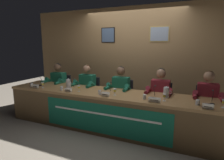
{
  "coord_description": "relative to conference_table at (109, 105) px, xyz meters",
  "views": [
    {
      "loc": [
        1.47,
        -3.33,
        1.69
      ],
      "look_at": [
        0.0,
        0.0,
        1.0
      ],
      "focal_mm": 30.5,
      "sensor_mm": 36.0,
      "label": 1
    }
  ],
  "objects": [
    {
      "name": "chair_far_left",
      "position": [
        -1.71,
        0.74,
        -0.1
      ],
      "size": [
        0.44,
        0.44,
        0.89
      ],
      "color": "black",
      "rests_on": "ground_plane"
    },
    {
      "name": "water_cup_far_right",
      "position": [
        1.54,
        -0.07,
        0.26
      ],
      "size": [
        0.06,
        0.06,
        0.08
      ],
      "color": "silver",
      "rests_on": "conference_table"
    },
    {
      "name": "nameplate_far_left",
      "position": [
        -1.68,
        -0.19,
        0.26
      ],
      "size": [
        0.17,
        0.06,
        0.08
      ],
      "color": "white",
      "rests_on": "conference_table"
    },
    {
      "name": "water_cup_far_left",
      "position": [
        -1.87,
        -0.12,
        0.26
      ],
      "size": [
        0.06,
        0.06,
        0.08
      ],
      "color": "silver",
      "rests_on": "conference_table"
    },
    {
      "name": "microphone_right",
      "position": [
        0.84,
        0.07,
        0.3
      ],
      "size": [
        0.06,
        0.17,
        0.22
      ],
      "color": "black",
      "rests_on": "conference_table"
    },
    {
      "name": "juice_glass_center",
      "position": [
        0.13,
        -0.04,
        0.31
      ],
      "size": [
        0.06,
        0.06,
        0.12
      ],
      "color": "white",
      "rests_on": "conference_table"
    },
    {
      "name": "panelist_left",
      "position": [
        -0.86,
        0.54,
        0.18
      ],
      "size": [
        0.51,
        0.48,
        1.22
      ],
      "color": "black",
      "rests_on": "ground_plane"
    },
    {
      "name": "chair_center",
      "position": [
        0.0,
        0.74,
        -0.1
      ],
      "size": [
        0.44,
        0.44,
        0.89
      ],
      "color": "black",
      "rests_on": "ground_plane"
    },
    {
      "name": "water_pitcher_left_side",
      "position": [
        -1.03,
        0.11,
        0.32
      ],
      "size": [
        0.15,
        0.1,
        0.21
      ],
      "color": "silver",
      "rests_on": "conference_table"
    },
    {
      "name": "juice_glass_far_left",
      "position": [
        -1.55,
        -0.1,
        0.31
      ],
      "size": [
        0.06,
        0.06,
        0.12
      ],
      "color": "white",
      "rests_on": "conference_table"
    },
    {
      "name": "microphone_far_left",
      "position": [
        -1.76,
        0.07,
        0.3
      ],
      "size": [
        0.06,
        0.17,
        0.22
      ],
      "color": "black",
      "rests_on": "conference_table"
    },
    {
      "name": "panelist_far_right",
      "position": [
        1.71,
        0.54,
        0.18
      ],
      "size": [
        0.51,
        0.48,
        1.22
      ],
      "color": "black",
      "rests_on": "ground_plane"
    },
    {
      "name": "chair_right",
      "position": [
        0.86,
        0.74,
        -0.1
      ],
      "size": [
        0.44,
        0.44,
        0.89
      ],
      "color": "black",
      "rests_on": "ground_plane"
    },
    {
      "name": "nameplate_right",
      "position": [
        0.9,
        -0.19,
        0.26
      ],
      "size": [
        0.2,
        0.06,
        0.08
      ],
      "color": "white",
      "rests_on": "conference_table"
    },
    {
      "name": "panelist_center",
      "position": [
        0.0,
        0.54,
        0.18
      ],
      "size": [
        0.51,
        0.48,
        1.22
      ],
      "color": "black",
      "rests_on": "ground_plane"
    },
    {
      "name": "water_cup_center",
      "position": [
        -0.15,
        -0.11,
        0.26
      ],
      "size": [
        0.06,
        0.06,
        0.08
      ],
      "color": "silver",
      "rests_on": "conference_table"
    },
    {
      "name": "juice_glass_right",
      "position": [
        1.03,
        -0.05,
        0.31
      ],
      "size": [
        0.06,
        0.06,
        0.12
      ],
      "color": "white",
      "rests_on": "conference_table"
    },
    {
      "name": "nameplate_far_right",
      "position": [
        1.68,
        -0.21,
        0.26
      ],
      "size": [
        0.15,
        0.06,
        0.08
      ],
      "color": "white",
      "rests_on": "conference_table"
    },
    {
      "name": "chair_far_right",
      "position": [
        1.71,
        0.74,
        -0.1
      ],
      "size": [
        0.44,
        0.44,
        0.89
      ],
      "color": "black",
      "rests_on": "ground_plane"
    },
    {
      "name": "juice_glass_left",
      "position": [
        -0.64,
        -0.07,
        0.31
      ],
      "size": [
        0.06,
        0.06,
        0.12
      ],
      "color": "white",
      "rests_on": "conference_table"
    },
    {
      "name": "wall_back_panelled",
      "position": [
        0.0,
        1.42,
        0.77
      ],
      "size": [
        5.78,
        0.14,
        2.6
      ],
      "color": "#937047",
      "rests_on": "ground_plane"
    },
    {
      "name": "nameplate_center",
      "position": [
        0.01,
        -0.2,
        0.26
      ],
      "size": [
        0.15,
        0.06,
        0.08
      ],
      "color": "white",
      "rests_on": "conference_table"
    },
    {
      "name": "juice_glass_far_right",
      "position": [
        1.9,
        -0.04,
        0.31
      ],
      "size": [
        0.06,
        0.06,
        0.12
      ],
      "color": "white",
      "rests_on": "conference_table"
    },
    {
      "name": "water_cup_left",
      "position": [
        -1.02,
        -0.13,
        0.26
      ],
      "size": [
        0.06,
        0.06,
        0.08
      ],
      "color": "silver",
      "rests_on": "conference_table"
    },
    {
      "name": "nameplate_left",
      "position": [
        -0.82,
        -0.19,
        0.26
      ],
      "size": [
        0.15,
        0.06,
        0.08
      ],
      "color": "white",
      "rests_on": "conference_table"
    },
    {
      "name": "water_pitcher_right_side",
      "position": [
        1.03,
        0.18,
        0.32
      ],
      "size": [
        0.15,
        0.1,
        0.21
      ],
      "color": "silver",
      "rests_on": "conference_table"
    },
    {
      "name": "microphone_center",
      "position": [
        -0.03,
        0.05,
        0.3
      ],
      "size": [
        0.06,
        0.17,
        0.22
      ],
      "color": "black",
      "rests_on": "conference_table"
    },
    {
      "name": "conference_table",
      "position": [
        0.0,
        0.0,
        0.0
      ],
      "size": [
        4.58,
        0.86,
        0.75
      ],
      "color": "olive",
      "rests_on": "ground_plane"
    },
    {
      "name": "ground_plane",
      "position": [
        0.0,
        0.13,
        -0.53
      ],
      "size": [
        12.0,
        12.0,
        0.0
      ],
      "primitive_type": "plane",
      "color": "gray"
    },
    {
      "name": "water_cup_right",
      "position": [
        0.7,
        -0.07,
        0.26
      ],
      "size": [
        0.06,
        0.06,
        0.08
      ],
      "color": "silver",
      "rests_on": "conference_table"
    },
    {
      "name": "microphone_far_right",
      "position": [
        1.76,
        0.1,
        0.3
      ],
      "size": [
        0.06,
        0.17,
        0.22
      ],
      "color": "black",
      "rests_on": "conference_table"
    },
    {
      "name": "chair_left",
      "position": [
        -0.86,
        0.74,
        -0.1
      ],
      "size": [
        0.44,
        0.44,
        0.89
      ],
      "color": "black",
      "rests_on": "ground_plane"
    },
    {
      "name": "microphone_left",
      "position": [
        -0.9,
        0.06,
        0.3
      ],
      "size": [
        0.06,
        0.17,
        0.22
      ],
      "color": "black",
      "rests_on": "conference_table"
    },
    {
      "name": "panelist_right",
      "position": [
        0.86,
        0.54,
        0.18
      ],
      "size": [
        0.51,
        0.48,
        1.22
      ],
      "color": "black",
      "rests_on": "ground_plane"
    },
    {
      "name": "panelist_far_left",
      "position": [
        -1.71,
        0.54,
        0.18
      ],
      "size": [
        0.51,
        0.48,
        1.22
      ],
      "color": "black",
      "rests_on": "ground_plane"
    }
  ]
}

